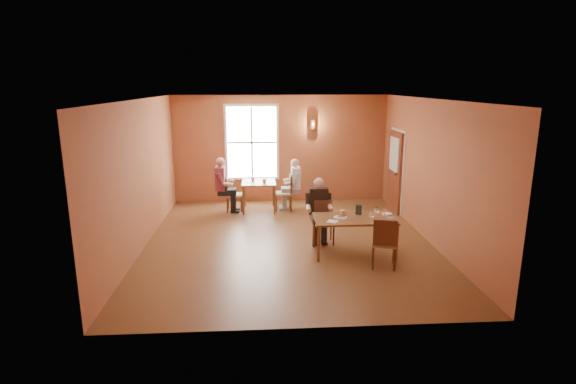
{
  "coord_description": "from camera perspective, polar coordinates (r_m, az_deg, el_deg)",
  "views": [
    {
      "loc": [
        -0.61,
        -9.08,
        3.31
      ],
      "look_at": [
        0.0,
        0.2,
        1.05
      ],
      "focal_mm": 28.0,
      "sensor_mm": 36.0,
      "label": 1
    }
  ],
  "objects": [
    {
      "name": "diner_maroon",
      "position": [
        11.9,
        -6.99,
        0.89
      ],
      "size": [
        0.56,
        0.56,
        1.4
      ],
      "primitive_type": null,
      "rotation": [
        0.0,
        0.0,
        -1.57
      ],
      "color": "maroon",
      "rests_on": "ground"
    },
    {
      "name": "diner_white",
      "position": [
        11.91,
        -0.44,
        0.8
      ],
      "size": [
        0.53,
        0.53,
        1.32
      ],
      "primitive_type": null,
      "rotation": [
        0.0,
        0.0,
        1.57
      ],
      "color": "silver",
      "rests_on": "ground"
    },
    {
      "name": "main_table",
      "position": [
        9.03,
        8.33,
        -5.5
      ],
      "size": [
        1.57,
        0.88,
        0.74
      ],
      "primitive_type": null,
      "color": "brown",
      "rests_on": "ground"
    },
    {
      "name": "wall_right",
      "position": [
        9.93,
        17.63,
        2.52
      ],
      "size": [
        0.04,
        7.0,
        3.0
      ],
      "primitive_type": "cube",
      "color": "brown",
      "rests_on": "ground"
    },
    {
      "name": "sandwich",
      "position": [
        8.95,
        6.96,
        -2.76
      ],
      "size": [
        0.12,
        0.12,
        0.12
      ],
      "primitive_type": "cube",
      "rotation": [
        0.0,
        0.0,
        0.32
      ],
      "color": "tan",
      "rests_on": "main_table"
    },
    {
      "name": "goblet_a",
      "position": [
        9.08,
        11.16,
        -2.43
      ],
      "size": [
        0.09,
        0.09,
        0.19
      ],
      "primitive_type": null,
      "rotation": [
        0.0,
        0.0,
        -0.22
      ],
      "color": "white",
      "rests_on": "main_table"
    },
    {
      "name": "plate_food",
      "position": [
        8.87,
        6.67,
        -3.18
      ],
      "size": [
        0.31,
        0.31,
        0.04
      ],
      "primitive_type": "cylinder",
      "rotation": [
        0.0,
        0.0,
        0.16
      ],
      "color": "silver",
      "rests_on": "main_table"
    },
    {
      "name": "side_plate",
      "position": [
        9.3,
        12.56,
        -2.69
      ],
      "size": [
        0.19,
        0.19,
        0.01
      ],
      "primitive_type": "cylinder",
      "rotation": [
        0.0,
        0.0,
        -0.11
      ],
      "color": "white",
      "rests_on": "main_table"
    },
    {
      "name": "cup_b",
      "position": [
        11.99,
        -4.5,
        1.65
      ],
      "size": [
        0.11,
        0.11,
        0.1
      ],
      "primitive_type": "imported",
      "rotation": [
        0.0,
        0.0,
        0.07
      ],
      "color": "beige",
      "rests_on": "second_table"
    },
    {
      "name": "ceiling",
      "position": [
        9.1,
        0.08,
        11.71
      ],
      "size": [
        6.0,
        7.0,
        0.04
      ],
      "primitive_type": "cube",
      "color": "white",
      "rests_on": "wall_back"
    },
    {
      "name": "diner_main",
      "position": [
        9.44,
        4.64,
        -2.71
      ],
      "size": [
        0.53,
        0.53,
        1.31
      ],
      "primitive_type": null,
      "rotation": [
        0.0,
        0.0,
        3.14
      ],
      "color": "black",
      "rests_on": "ground"
    },
    {
      "name": "knife",
      "position": [
        8.69,
        8.23,
        -3.69
      ],
      "size": [
        0.2,
        0.07,
        0.0
      ],
      "primitive_type": "cube",
      "rotation": [
        0.0,
        0.0,
        0.26
      ],
      "color": "silver",
      "rests_on": "main_table"
    },
    {
      "name": "wall_front",
      "position": [
        5.9,
        2.35,
        -4.21
      ],
      "size": [
        6.0,
        0.04,
        3.0
      ],
      "primitive_type": "cube",
      "color": "brown",
      "rests_on": "ground"
    },
    {
      "name": "cup_a",
      "position": [
        11.76,
        -3.02,
        1.43
      ],
      "size": [
        0.15,
        0.15,
        0.09
      ],
      "primitive_type": "imported",
      "rotation": [
        0.0,
        0.0,
        0.4
      ],
      "color": "silver",
      "rests_on": "second_table"
    },
    {
      "name": "chair_diner_white",
      "position": [
        11.95,
        -0.58,
        -0.05
      ],
      "size": [
        0.42,
        0.42,
        0.96
      ],
      "primitive_type": null,
      "rotation": [
        0.0,
        0.0,
        1.57
      ],
      "color": "brown",
      "rests_on": "ground"
    },
    {
      "name": "goblet_b",
      "position": [
        8.92,
        12.16,
        -2.78
      ],
      "size": [
        0.08,
        0.08,
        0.19
      ],
      "primitive_type": null,
      "rotation": [
        0.0,
        0.0,
        0.12
      ],
      "color": "white",
      "rests_on": "main_table"
    },
    {
      "name": "second_table",
      "position": [
        11.95,
        -3.69,
        -0.52
      ],
      "size": [
        0.88,
        0.88,
        0.78
      ],
      "primitive_type": null,
      "color": "brown",
      "rests_on": "ground"
    },
    {
      "name": "wall_sconce",
      "position": [
        12.62,
        3.17,
        8.59
      ],
      "size": [
        0.16,
        0.16,
        0.28
      ],
      "primitive_type": "cylinder",
      "color": "brown",
      "rests_on": "wall_back"
    },
    {
      "name": "ground",
      "position": [
        9.68,
        0.08,
        -6.33
      ],
      "size": [
        6.0,
        7.0,
        0.01
      ],
      "primitive_type": "cube",
      "color": "brown",
      "rests_on": "ground"
    },
    {
      "name": "chair_empty",
      "position": [
        8.46,
        12.11,
        -6.23
      ],
      "size": [
        0.51,
        0.51,
        0.95
      ],
      "primitive_type": null,
      "rotation": [
        0.0,
        0.0,
        -0.24
      ],
      "color": "brown",
      "rests_on": "ground"
    },
    {
      "name": "chair_diner_maroon",
      "position": [
        11.95,
        -6.81,
        -0.25
      ],
      "size": [
        0.4,
        0.4,
        0.91
      ],
      "primitive_type": null,
      "rotation": [
        0.0,
        0.0,
        -1.57
      ],
      "color": "#432113",
      "rests_on": "ground"
    },
    {
      "name": "wall_back",
      "position": [
        12.72,
        -0.97,
        5.47
      ],
      "size": [
        6.0,
        0.04,
        3.0
      ],
      "primitive_type": "cube",
      "color": "brown",
      "rests_on": "ground"
    },
    {
      "name": "window",
      "position": [
        12.63,
        -4.61,
        6.29
      ],
      "size": [
        1.36,
        0.1,
        1.96
      ],
      "primitive_type": "cube",
      "color": "white",
      "rests_on": "wall_back"
    },
    {
      "name": "napkin",
      "position": [
        8.63,
        5.67,
        -3.73
      ],
      "size": [
        0.25,
        0.25,
        0.01
      ],
      "primitive_type": "cube",
      "rotation": [
        0.0,
        0.0,
        -0.48
      ],
      "color": "silver",
      "rests_on": "main_table"
    },
    {
      "name": "goblet_c",
      "position": [
        8.78,
        10.59,
        -3.03
      ],
      "size": [
        0.08,
        0.08,
        0.17
      ],
      "primitive_type": null,
      "rotation": [
        0.0,
        0.0,
        -0.09
      ],
      "color": "white",
      "rests_on": "main_table"
    },
    {
      "name": "sunglasses",
      "position": [
        8.75,
        12.44,
        -3.7
      ],
      "size": [
        0.14,
        0.08,
        0.02
      ],
      "primitive_type": "cube",
      "rotation": [
        0.0,
        0.0,
        0.31
      ],
      "color": "black",
      "rests_on": "main_table"
    },
    {
      "name": "wall_left",
      "position": [
        9.56,
        -18.18,
        2.06
      ],
      "size": [
        0.04,
        7.0,
        3.0
      ],
      "primitive_type": "cube",
      "color": "brown",
      "rests_on": "ground"
    },
    {
      "name": "chair_diner_main",
      "position": [
        9.53,
        4.59,
        -3.89
      ],
      "size": [
        0.39,
        0.39,
        0.89
      ],
      "primitive_type": null,
      "rotation": [
        0.0,
        0.0,
        3.14
      ],
      "color": "#51291B",
      "rests_on": "ground"
    },
    {
      "name": "menu_stand",
      "position": [
        9.12,
        8.96,
        -2.23
      ],
      "size": [
        0.13,
        0.1,
        0.2
      ],
      "primitive_type": "cube",
      "rotation": [
        0.0,
        0.0,
        -0.39
      ],
      "color": "#203427",
      "rests_on": "main_table"
    },
    {
      "name": "door",
      "position": [
        12.13,
        13.34,
        2.55
      ],
      "size": [
        0.12,
        1.04,
        2.1
      ],
      "primitive_type": "cube",
      "color": "maroon",
      "rests_on": "ground"
    }
  ]
}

